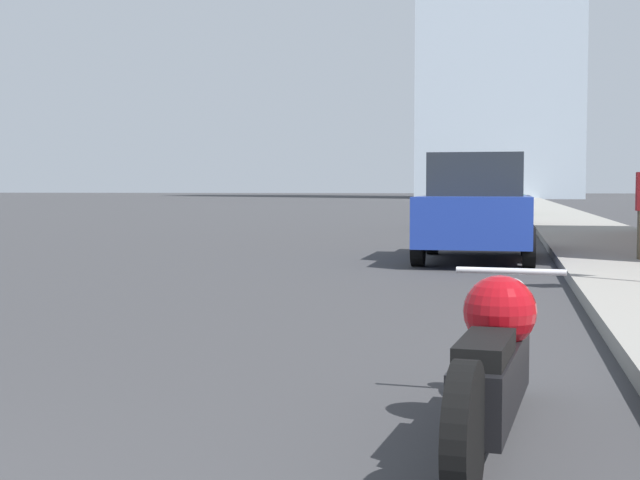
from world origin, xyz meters
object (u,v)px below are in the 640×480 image
at_px(parked_car_blue, 477,209).
at_px(parked_car_black, 489,202).
at_px(motorcycle, 494,362).
at_px(parked_car_green, 499,197).
at_px(parked_car_white, 500,196).

relative_size(parked_car_blue, parked_car_black, 1.05).
bearing_deg(motorcycle, parked_car_green, 96.25).
distance_m(parked_car_black, parked_car_green, 10.60).
bearing_deg(parked_car_white, parked_car_blue, -92.46).
height_order(parked_car_blue, parked_car_black, parked_car_blue).
distance_m(parked_car_blue, parked_car_black, 12.38).
bearing_deg(parked_car_green, parked_car_white, 85.82).
xyz_separation_m(parked_car_blue, parked_car_white, (0.13, 35.53, -0.08)).
height_order(parked_car_black, parked_car_green, parked_car_green).
bearing_deg(motorcycle, parked_car_white, 96.21).
distance_m(parked_car_blue, parked_car_white, 35.53).
distance_m(parked_car_green, parked_car_white, 12.56).
bearing_deg(parked_car_green, motorcycle, -94.04).
distance_m(motorcycle, parked_car_blue, 11.05).
xyz_separation_m(motorcycle, parked_car_green, (-0.26, 34.00, 0.45)).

